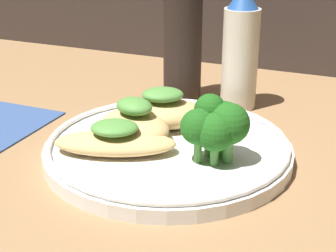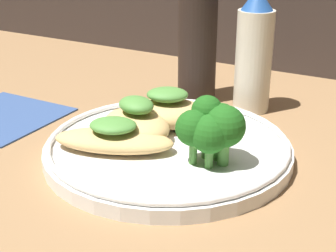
# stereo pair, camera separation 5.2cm
# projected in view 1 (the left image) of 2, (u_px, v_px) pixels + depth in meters

# --- Properties ---
(ground_plane) EXTENTS (1.80, 1.80, 0.01)m
(ground_plane) POSITION_uv_depth(u_px,v_px,m) (168.00, 161.00, 0.53)
(ground_plane) COLOR #936D47
(plate) EXTENTS (0.25, 0.25, 0.02)m
(plate) POSITION_uv_depth(u_px,v_px,m) (168.00, 148.00, 0.53)
(plate) COLOR white
(plate) RESTS_ON ground_plane
(grilled_meat_front) EXTENTS (0.13, 0.09, 0.03)m
(grilled_meat_front) POSITION_uv_depth(u_px,v_px,m) (115.00, 141.00, 0.50)
(grilled_meat_front) COLOR tan
(grilled_meat_front) RESTS_ON plate
(grilled_meat_middle) EXTENTS (0.10, 0.09, 0.04)m
(grilled_meat_middle) POSITION_uv_depth(u_px,v_px,m) (134.00, 124.00, 0.53)
(grilled_meat_middle) COLOR tan
(grilled_meat_middle) RESTS_ON plate
(grilled_meat_back) EXTENTS (0.11, 0.10, 0.04)m
(grilled_meat_back) POSITION_uv_depth(u_px,v_px,m) (163.00, 111.00, 0.56)
(grilled_meat_back) COLOR tan
(grilled_meat_back) RESTS_ON plate
(broccoli_bunch) EXTENTS (0.06, 0.05, 0.06)m
(broccoli_bunch) POSITION_uv_depth(u_px,v_px,m) (217.00, 124.00, 0.48)
(broccoli_bunch) COLOR #569942
(broccoli_bunch) RESTS_ON plate
(sauce_bottle) EXTENTS (0.04, 0.04, 0.15)m
(sauce_bottle) POSITION_uv_depth(u_px,v_px,m) (240.00, 51.00, 0.63)
(sauce_bottle) COLOR beige
(sauce_bottle) RESTS_ON ground_plane
(pepper_grinder) EXTENTS (0.05, 0.05, 0.19)m
(pepper_grinder) POSITION_uv_depth(u_px,v_px,m) (183.00, 33.00, 0.66)
(pepper_grinder) COLOR black
(pepper_grinder) RESTS_ON ground_plane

